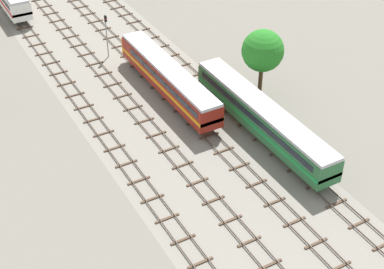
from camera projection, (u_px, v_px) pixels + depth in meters
name	position (u px, v px, depth m)	size (l,w,h in m)	color
ground_plane	(110.00, 58.00, 76.43)	(480.00, 480.00, 0.00)	slate
ballast_bed	(110.00, 58.00, 76.43)	(18.63, 176.00, 0.01)	gray
track_far_left	(55.00, 68.00, 74.15)	(2.40, 126.00, 0.29)	#47382D
track_left	(90.00, 59.00, 76.08)	(2.40, 126.00, 0.29)	#47382D
track_centre_left	(124.00, 50.00, 78.02)	(2.40, 126.00, 0.29)	#47382D
track_centre	(156.00, 42.00, 79.95)	(2.40, 126.00, 0.29)	#47382D
passenger_coach_centre_nearest	(262.00, 116.00, 60.75)	(2.96, 22.00, 3.80)	#286638
diesel_railcar_centre_left_near	(168.00, 77.00, 67.33)	(2.96, 20.50, 3.80)	maroon
signal_post_nearest	(106.00, 31.00, 74.60)	(0.28, 0.47, 6.00)	gray
lineside_tree_2	(263.00, 51.00, 65.83)	(4.91, 4.91, 8.29)	#4C331E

